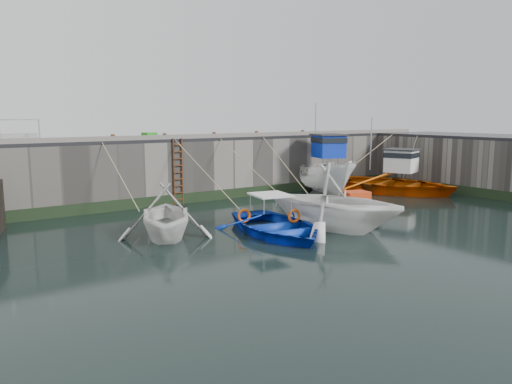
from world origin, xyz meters
TOP-DOWN VIEW (x-y plane):
  - ground at (0.00, 0.00)m, footprint 120.00×120.00m
  - quay_back at (0.00, 12.50)m, footprint 30.00×5.00m
  - road_back at (0.00, 12.50)m, footprint 30.00×5.00m
  - kerb_back at (0.00, 10.15)m, footprint 30.00×0.30m
  - algae_back at (0.00, 9.96)m, footprint 30.00×0.08m
  - algae_right at (11.96, 2.50)m, footprint 0.08×15.00m
  - ladder at (-2.00, 9.91)m, footprint 0.51×0.08m
  - boat_near_white at (-5.22, 4.30)m, footprint 5.04×5.33m
  - boat_near_white_rope at (-5.22, 8.40)m, footprint 0.04×4.12m
  - boat_near_blue at (-1.69, 2.42)m, footprint 4.58×5.81m
  - boat_near_blue_rope at (-1.69, 7.46)m, footprint 0.04×5.71m
  - boat_near_blacktrim at (0.51, 1.77)m, footprint 6.34×6.71m
  - boat_near_blacktrim_rope at (0.51, 7.14)m, footprint 0.04×6.29m
  - boat_near_navy at (3.19, 3.90)m, footprint 4.29×5.42m
  - boat_near_navy_rope at (3.19, 8.20)m, footprint 0.04×4.44m
  - boat_far_white at (6.41, 8.84)m, footprint 3.98×6.47m
  - boat_far_orange at (9.51, 6.73)m, footprint 7.49×8.72m
  - fish_crate at (-3.10, 10.67)m, footprint 0.74×0.62m
  - railing at (-8.75, 11.25)m, footprint 1.60×1.05m
  - bollard_a at (-5.00, 10.25)m, footprint 0.18×0.18m
  - bollard_b at (-2.50, 10.25)m, footprint 0.18×0.18m
  - bollard_c at (0.20, 10.25)m, footprint 0.18×0.18m
  - bollard_d at (2.80, 10.25)m, footprint 0.18×0.18m
  - bollard_e at (6.00, 10.25)m, footprint 0.18×0.18m

SIDE VIEW (x-z plane):
  - ground at x=0.00m, z-range 0.00..0.00m
  - boat_near_white at x=-5.22m, z-range -1.11..1.11m
  - boat_near_white_rope at x=-5.22m, z-range -1.55..1.55m
  - boat_near_blue at x=-1.69m, z-range -0.54..0.54m
  - boat_near_blue_rope at x=-1.69m, z-range -1.55..1.55m
  - boat_near_blacktrim at x=0.51m, z-range -1.40..1.40m
  - boat_near_blacktrim_rope at x=0.51m, z-range -1.55..1.55m
  - boat_near_navy at x=3.19m, z-range -0.51..0.51m
  - boat_near_navy_rope at x=3.19m, z-range -1.55..1.55m
  - algae_back at x=0.00m, z-range 0.00..0.50m
  - algae_right at x=11.96m, z-range 0.00..0.50m
  - boat_far_orange at x=9.51m, z-range -1.77..2.75m
  - boat_far_white at x=6.41m, z-range -1.67..3.67m
  - quay_back at x=0.00m, z-range 0.00..3.00m
  - ladder at x=-2.00m, z-range -0.01..3.19m
  - road_back at x=0.00m, z-range 3.00..3.16m
  - kerb_back at x=0.00m, z-range 3.16..3.36m
  - bollard_a at x=-5.00m, z-range 3.16..3.44m
  - bollard_b at x=-2.50m, z-range 3.16..3.44m
  - bollard_c at x=0.20m, z-range 3.16..3.44m
  - bollard_d at x=2.80m, z-range 3.16..3.44m
  - bollard_e at x=6.00m, z-range 3.16..3.44m
  - fish_crate at x=-3.10m, z-range 3.16..3.47m
  - railing at x=-8.75m, z-range 2.86..3.86m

